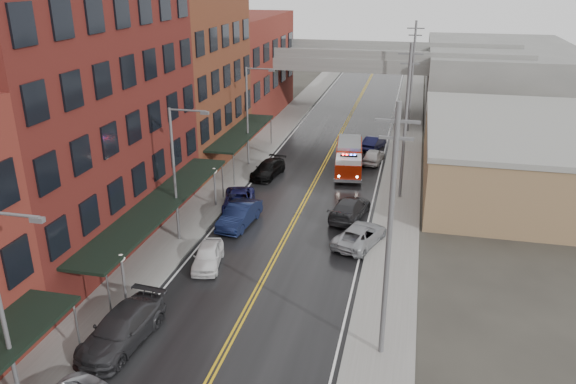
# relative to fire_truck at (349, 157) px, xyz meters

# --- Properties ---
(road) EXTENTS (11.00, 160.00, 0.02)m
(road) POSITION_rel_fire_truck_xyz_m (-2.46, -10.15, -1.39)
(road) COLOR black
(road) RESTS_ON ground
(sidewalk_left) EXTENTS (3.00, 160.00, 0.15)m
(sidewalk_left) POSITION_rel_fire_truck_xyz_m (-9.76, -10.15, -1.32)
(sidewalk_left) COLOR slate
(sidewalk_left) RESTS_ON ground
(sidewalk_right) EXTENTS (3.00, 160.00, 0.15)m
(sidewalk_right) POSITION_rel_fire_truck_xyz_m (4.84, -10.15, -1.32)
(sidewalk_right) COLOR slate
(sidewalk_right) RESTS_ON ground
(curb_left) EXTENTS (0.30, 160.00, 0.15)m
(curb_left) POSITION_rel_fire_truck_xyz_m (-8.11, -10.15, -1.32)
(curb_left) COLOR gray
(curb_left) RESTS_ON ground
(curb_right) EXTENTS (0.30, 160.00, 0.15)m
(curb_right) POSITION_rel_fire_truck_xyz_m (3.19, -10.15, -1.32)
(curb_right) COLOR gray
(curb_right) RESTS_ON ground
(brick_building_b) EXTENTS (9.00, 20.00, 18.00)m
(brick_building_b) POSITION_rel_fire_truck_xyz_m (-15.76, -17.15, 7.60)
(brick_building_b) COLOR #4C1914
(brick_building_b) RESTS_ON ground
(brick_building_c) EXTENTS (9.00, 15.00, 15.00)m
(brick_building_c) POSITION_rel_fire_truck_xyz_m (-15.76, 0.35, 6.10)
(brick_building_c) COLOR #5C2E1B
(brick_building_c) RESTS_ON ground
(brick_building_far) EXTENTS (9.00, 20.00, 12.00)m
(brick_building_far) POSITION_rel_fire_truck_xyz_m (-15.76, 17.85, 4.60)
(brick_building_far) COLOR maroon
(brick_building_far) RESTS_ON ground
(tan_building) EXTENTS (14.00, 22.00, 5.00)m
(tan_building) POSITION_rel_fire_truck_xyz_m (13.54, -0.15, 1.10)
(tan_building) COLOR #8D6E4C
(tan_building) RESTS_ON ground
(right_far_block) EXTENTS (18.00, 30.00, 8.00)m
(right_far_block) POSITION_rel_fire_truck_xyz_m (15.54, 29.85, 2.60)
(right_far_block) COLOR slate
(right_far_block) RESTS_ON ground
(awning_1) EXTENTS (2.60, 18.00, 3.09)m
(awning_1) POSITION_rel_fire_truck_xyz_m (-9.95, -17.15, 1.59)
(awning_1) COLOR black
(awning_1) RESTS_ON ground
(awning_2) EXTENTS (2.60, 13.00, 3.09)m
(awning_2) POSITION_rel_fire_truck_xyz_m (-9.94, 0.35, 1.59)
(awning_2) COLOR black
(awning_2) RESTS_ON ground
(globe_lamp_1) EXTENTS (0.44, 0.44, 3.12)m
(globe_lamp_1) POSITION_rel_fire_truck_xyz_m (-8.86, -24.15, 0.91)
(globe_lamp_1) COLOR #59595B
(globe_lamp_1) RESTS_ON ground
(globe_lamp_2) EXTENTS (0.44, 0.44, 3.12)m
(globe_lamp_2) POSITION_rel_fire_truck_xyz_m (-8.86, -10.15, 0.91)
(globe_lamp_2) COLOR #59595B
(globe_lamp_2) RESTS_ON ground
(street_lamp_0) EXTENTS (2.64, 0.22, 9.00)m
(street_lamp_0) POSITION_rel_fire_truck_xyz_m (-9.00, -32.15, 3.79)
(street_lamp_0) COLOR #59595B
(street_lamp_0) RESTS_ON ground
(street_lamp_1) EXTENTS (2.64, 0.22, 9.00)m
(street_lamp_1) POSITION_rel_fire_truck_xyz_m (-9.00, -16.15, 3.79)
(street_lamp_1) COLOR #59595B
(street_lamp_1) RESTS_ON ground
(street_lamp_2) EXTENTS (2.64, 0.22, 9.00)m
(street_lamp_2) POSITION_rel_fire_truck_xyz_m (-9.00, -0.15, 3.79)
(street_lamp_2) COLOR #59595B
(street_lamp_2) RESTS_ON ground
(utility_pole_0) EXTENTS (1.80, 0.24, 12.00)m
(utility_pole_0) POSITION_rel_fire_truck_xyz_m (4.74, -25.15, 4.91)
(utility_pole_0) COLOR #59595B
(utility_pole_0) RESTS_ON ground
(utility_pole_1) EXTENTS (1.80, 0.24, 12.00)m
(utility_pole_1) POSITION_rel_fire_truck_xyz_m (4.74, -5.15, 4.91)
(utility_pole_1) COLOR #59595B
(utility_pole_1) RESTS_ON ground
(utility_pole_2) EXTENTS (1.80, 0.24, 12.00)m
(utility_pole_2) POSITION_rel_fire_truck_xyz_m (4.74, 14.85, 4.91)
(utility_pole_2) COLOR #59595B
(utility_pole_2) RESTS_ON ground
(overpass) EXTENTS (40.00, 10.00, 7.50)m
(overpass) POSITION_rel_fire_truck_xyz_m (-2.46, 21.85, 4.59)
(overpass) COLOR slate
(overpass) RESTS_ON ground
(fire_truck) EXTENTS (3.45, 7.28, 2.58)m
(fire_truck) POSITION_rel_fire_truck_xyz_m (0.00, 0.00, 0.00)
(fire_truck) COLOR #981A07
(fire_truck) RESTS_ON ground
(parked_car_left_3) EXTENTS (2.74, 5.77, 1.62)m
(parked_car_left_3) POSITION_rel_fire_truck_xyz_m (-7.46, -27.12, -0.59)
(parked_car_left_3) COLOR #2A292C
(parked_car_left_3) RESTS_ON ground
(parked_car_left_4) EXTENTS (2.29, 4.17, 1.34)m
(parked_car_left_4) POSITION_rel_fire_truck_xyz_m (-6.16, -18.95, -0.73)
(parked_car_left_4) COLOR white
(parked_car_left_4) RESTS_ON ground
(parked_car_left_5) EXTENTS (2.18, 4.96, 1.58)m
(parked_car_left_5) POSITION_rel_fire_truck_xyz_m (-6.06, -12.95, -0.61)
(parked_car_left_5) COLOR #0E1533
(parked_car_left_5) RESTS_ON ground
(parked_car_left_6) EXTENTS (3.32, 5.26, 1.35)m
(parked_car_left_6) POSITION_rel_fire_truck_xyz_m (-7.01, -10.16, -0.72)
(parked_car_left_6) COLOR #111241
(parked_car_left_6) RESTS_ON ground
(parked_car_left_7) EXTENTS (2.57, 4.88, 1.35)m
(parked_car_left_7) POSITION_rel_fire_truck_xyz_m (-6.72, -2.65, -0.72)
(parked_car_left_7) COLOR black
(parked_car_left_7) RESTS_ON ground
(parked_car_right_0) EXTENTS (3.72, 5.32, 1.35)m
(parked_car_right_0) POSITION_rel_fire_truck_xyz_m (2.54, -14.03, -0.72)
(parked_car_right_0) COLOR gray
(parked_car_right_0) RESTS_ON ground
(parked_car_right_1) EXTENTS (2.93, 5.35, 1.47)m
(parked_car_right_1) POSITION_rel_fire_truck_xyz_m (1.33, -9.87, -0.66)
(parked_car_right_1) COLOR #252528
(parked_car_right_1) RESTS_ON ground
(parked_car_right_2) EXTENTS (2.05, 4.08, 1.33)m
(parked_car_right_2) POSITION_rel_fire_truck_xyz_m (1.93, 3.19, -0.73)
(parked_car_right_2) COLOR silver
(parked_car_right_2) RESTS_ON ground
(parked_car_right_3) EXTENTS (2.37, 4.28, 1.34)m
(parked_car_right_3) POSITION_rel_fire_truck_xyz_m (1.59, 7.65, -0.73)
(parked_car_right_3) COLOR black
(parked_car_right_3) RESTS_ON ground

